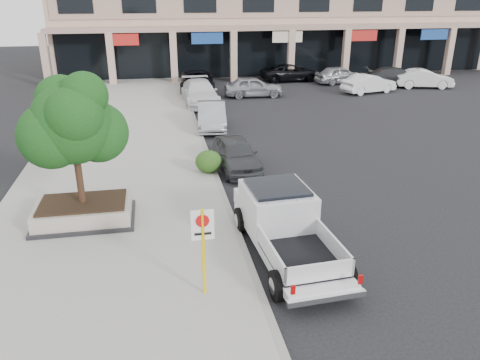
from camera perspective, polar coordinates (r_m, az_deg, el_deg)
name	(u,v)px	position (r m, az deg, el deg)	size (l,w,h in m)	color
ground	(286,233)	(15.05, 5.63, -6.47)	(120.00, 120.00, 0.00)	black
sidewalk	(119,175)	(20.03, -14.57, 0.58)	(8.00, 52.00, 0.15)	gray
curb	(213,169)	(20.10, -3.30, 1.35)	(0.20, 52.00, 0.15)	gray
strip_mall	(272,18)	(48.15, 3.92, 19.09)	(40.55, 12.43, 9.50)	tan
planter	(84,211)	(16.13, -18.47, -3.65)	(3.20, 2.20, 0.68)	black
planter_tree	(77,123)	(15.28, -19.23, 6.62)	(2.90, 2.55, 4.00)	black
no_parking_sign	(203,241)	(11.27, -4.52, -7.38)	(0.55, 0.09, 2.30)	yellow
hedge	(209,161)	(19.39, -3.86, 2.27)	(1.10, 0.99, 0.94)	#1C4513
pickup_truck	(288,228)	(13.42, 5.88, -5.89)	(2.12, 5.71, 1.80)	silver
curb_car_a	(236,154)	(20.07, -0.45, 3.18)	(1.60, 3.97, 1.35)	#323438
curb_car_b	(212,116)	(26.37, -3.48, 7.83)	(1.51, 4.34, 1.43)	#9A9DA1
curb_car_c	(200,93)	(32.32, -4.91, 10.56)	(2.20, 5.42, 1.57)	silver
curb_car_d	(197,81)	(36.72, -5.23, 11.89)	(2.52, 5.47, 1.52)	black
lot_car_a	(253,87)	(34.63, 1.63, 11.31)	(1.73, 4.29, 1.46)	#98999F
lot_car_b	(369,84)	(37.30, 15.43, 11.26)	(1.48, 4.24, 1.40)	silver
lot_car_c	(397,77)	(40.66, 18.58, 11.82)	(2.09, 5.15, 1.49)	#292C2E
lot_car_d	(291,73)	(41.26, 6.22, 12.89)	(2.34, 5.08, 1.41)	black
lot_car_e	(340,75)	(40.73, 12.06, 12.44)	(1.69, 4.19, 1.43)	#AAADB2
lot_car_f	(424,79)	(40.70, 21.50, 11.43)	(1.54, 4.42, 1.46)	silver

